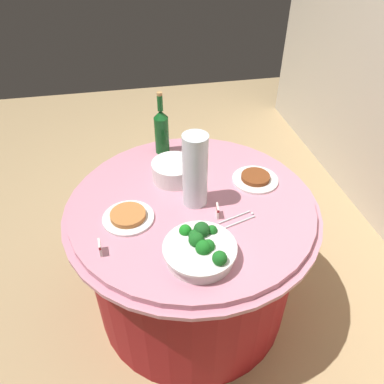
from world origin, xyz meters
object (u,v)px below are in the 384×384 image
Objects in this scene: decorative_fruit_vase at (195,172)px; label_placard_mid at (199,147)px; food_plate_stir_fry at (255,179)px; label_placard_front at (217,210)px; broccoli_bowl at (200,249)px; plate_stack at (174,171)px; food_plate_peanuts at (128,217)px; label_placard_rear at (100,247)px; wine_bottle at (162,130)px; serving_tongs at (238,219)px.

decorative_fruit_vase is 6.18× the size of label_placard_mid.
decorative_fruit_vase reaches higher than food_plate_stir_fry.
label_placard_front is at bearing 33.80° from decorative_fruit_vase.
broccoli_bowl is at bearing -29.64° from label_placard_front.
plate_stack is 3.82× the size of label_placard_mid.
label_placard_mid is at bearing 138.30° from food_plate_peanuts.
decorative_fruit_vase is at bearing -14.87° from label_placard_mid.
decorative_fruit_vase is 6.18× the size of label_placard_rear.
food_plate_peanuts is at bearing -79.10° from decorative_fruit_vase.
label_placard_front is (0.55, 0.16, -0.10)m from wine_bottle.
label_placard_rear is (0.23, -0.42, -0.13)m from decorative_fruit_vase.
food_plate_stir_fry is 0.37m from label_placard_mid.
label_placard_front is (0.05, 0.38, 0.02)m from food_plate_peanuts.
food_plate_peanuts is at bearing -23.37° from wine_bottle.
decorative_fruit_vase reaches higher than plate_stack.
label_placard_mid is at bearing -145.28° from food_plate_stir_fry.
plate_stack reaches higher than label_placard_mid.
label_placard_front is 0.51m from label_placard_mid.
food_plate_peanuts is (0.25, -0.24, -0.03)m from plate_stack.
food_plate_peanuts reaches higher than food_plate_stir_fry.
broccoli_bowl is 0.27m from serving_tongs.
broccoli_bowl reaches higher than label_placard_front.
serving_tongs is 3.02× the size of label_placard_front.
decorative_fruit_vase is 1.55× the size of food_plate_stir_fry.
label_placard_front is at bearing -117.29° from serving_tongs.
label_placard_front is (-0.04, -0.08, 0.03)m from serving_tongs.
wine_bottle is 6.11× the size of label_placard_mid.
wine_bottle reaches higher than food_plate_stir_fry.
broccoli_bowl is 5.09× the size of label_placard_mid.
wine_bottle is 0.55m from food_plate_peanuts.
label_placard_front and label_placard_rear have the same top height.
label_placard_front is at bearing -3.48° from label_placard_mid.
label_placard_mid is 1.00× the size of label_placard_rear.
broccoli_bowl is 0.77m from wine_bottle.
decorative_fruit_vase is 0.43m from label_placard_mid.
decorative_fruit_vase is 6.18× the size of label_placard_front.
broccoli_bowl is at bearing 3.05° from wine_bottle.
food_plate_peanuts is 0.64m from food_plate_stir_fry.
decorative_fruit_vase is 0.49m from label_placard_rear.
label_placard_rear is (0.17, -0.12, 0.02)m from food_plate_peanuts.
wine_bottle is 0.45m from decorative_fruit_vase.
label_placard_front is (0.30, 0.14, -0.01)m from plate_stack.
wine_bottle reaches higher than label_placard_mid.
label_placard_front is at bearing -49.36° from food_plate_stir_fry.
broccoli_bowl is 1.69× the size of serving_tongs.
plate_stack is at bearing -155.24° from label_placard_front.
wine_bottle is at bearing -157.72° from serving_tongs.
label_placard_rear reaches higher than serving_tongs.
plate_stack is 3.82× the size of label_placard_rear.
food_plate_stir_fry is 4.00× the size of label_placard_rear.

